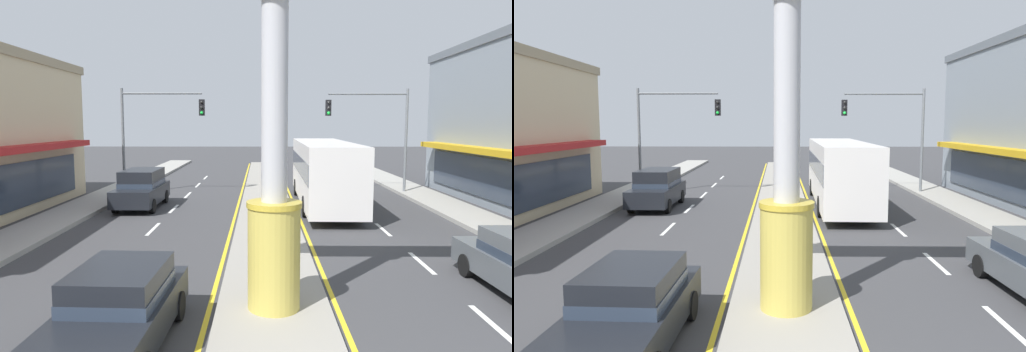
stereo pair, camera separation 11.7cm
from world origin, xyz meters
TOP-DOWN VIEW (x-y plane):
  - median_strip at (0.00, 18.00)m, footprint 2.54×52.00m
  - sidewalk_left at (-9.01, 16.00)m, footprint 2.29×60.00m
  - sidewalk_right at (9.01, 16.00)m, footprint 2.29×60.00m
  - lane_markings at (0.00, 16.65)m, footprint 9.28×52.00m
  - district_sign at (0.00, 5.41)m, footprint 7.06×1.21m
  - traffic_light_left_side at (-6.51, 22.32)m, footprint 4.86×0.46m
  - traffic_light_right_side at (6.51, 22.89)m, footprint 4.86×0.46m
  - suv_near_right_lane at (-6.22, 18.37)m, footprint 1.99×4.61m
  - bus_far_right_lane at (2.92, 18.96)m, footprint 2.70×11.24m
  - sedan_mid_left_lane at (-2.92, 3.82)m, footprint 1.96×4.36m

SIDE VIEW (x-z plane):
  - lane_markings at x=0.00m, z-range 0.00..0.01m
  - median_strip at x=0.00m, z-range 0.00..0.14m
  - sidewalk_left at x=-9.01m, z-range 0.00..0.18m
  - sidewalk_right at x=9.01m, z-range 0.00..0.18m
  - sedan_mid_left_lane at x=-2.92m, z-range 0.02..1.55m
  - suv_near_right_lane at x=-6.22m, z-range 0.03..1.93m
  - bus_far_right_lane at x=2.92m, z-range 0.24..3.50m
  - traffic_light_left_side at x=-6.51m, z-range 1.15..7.35m
  - traffic_light_right_side at x=6.51m, z-range 1.15..7.35m
  - district_sign at x=0.00m, z-range 0.30..8.48m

